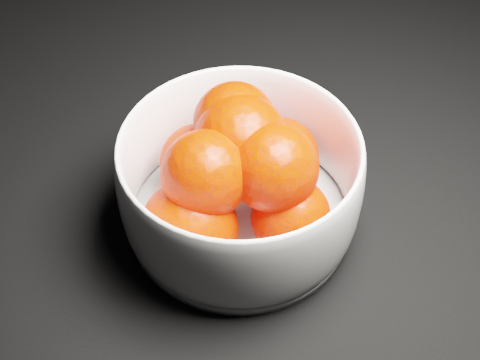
# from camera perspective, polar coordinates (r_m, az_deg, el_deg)

# --- Properties ---
(bowl) EXTENTS (0.19, 0.19, 0.09)m
(bowl) POSITION_cam_1_polar(r_m,az_deg,el_deg) (0.53, 0.00, -0.35)
(bowl) COLOR white
(bowl) RESTS_ON ground
(orange_pile) EXTENTS (0.15, 0.16, 0.11)m
(orange_pile) POSITION_cam_1_polar(r_m,az_deg,el_deg) (0.52, -0.31, 0.75)
(orange_pile) COLOR red
(orange_pile) RESTS_ON bowl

